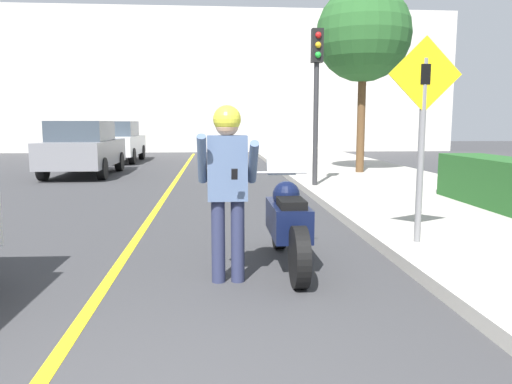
# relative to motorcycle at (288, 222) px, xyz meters

# --- Properties ---
(road_center_line) EXTENTS (0.12, 36.00, 0.01)m
(road_center_line) POSITION_rel_motorcycle_xyz_m (-1.95, 2.73, -0.50)
(road_center_line) COLOR yellow
(road_center_line) RESTS_ON ground
(building_backdrop) EXTENTS (28.00, 1.20, 7.76)m
(building_backdrop) POSITION_rel_motorcycle_xyz_m (-1.35, 22.73, 3.37)
(building_backdrop) COLOR beige
(building_backdrop) RESTS_ON ground
(motorcycle) EXTENTS (0.62, 2.21, 1.30)m
(motorcycle) POSITION_rel_motorcycle_xyz_m (0.00, 0.00, 0.00)
(motorcycle) COLOR black
(motorcycle) RESTS_ON ground
(person_biker) EXTENTS (0.59, 0.49, 1.81)m
(person_biker) POSITION_rel_motorcycle_xyz_m (-0.70, -0.57, 0.62)
(person_biker) COLOR #282D4C
(person_biker) RESTS_ON ground
(crossing_sign) EXTENTS (0.91, 0.08, 2.52)m
(crossing_sign) POSITION_rel_motorcycle_xyz_m (1.71, 0.39, 1.16)
(crossing_sign) COLOR slate
(crossing_sign) RESTS_ON sidewalk_curb
(traffic_light) EXTENTS (0.26, 0.30, 3.62)m
(traffic_light) POSITION_rel_motorcycle_xyz_m (1.55, 6.14, 2.17)
(traffic_light) COLOR #2D2D30
(traffic_light) RESTS_ON sidewalk_curb
(street_tree) EXTENTS (2.77, 2.77, 5.44)m
(street_tree) POSITION_rel_motorcycle_xyz_m (3.53, 9.16, 3.67)
(street_tree) COLOR brown
(street_tree) RESTS_ON sidewalk_curb
(parked_car_grey) EXTENTS (1.88, 4.20, 1.68)m
(parked_car_grey) POSITION_rel_motorcycle_xyz_m (-4.89, 10.24, 0.35)
(parked_car_grey) COLOR black
(parked_car_grey) RESTS_ON ground
(parked_car_white) EXTENTS (1.88, 4.20, 1.68)m
(parked_car_white) POSITION_rel_motorcycle_xyz_m (-4.90, 15.58, 0.35)
(parked_car_white) COLOR black
(parked_car_white) RESTS_ON ground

